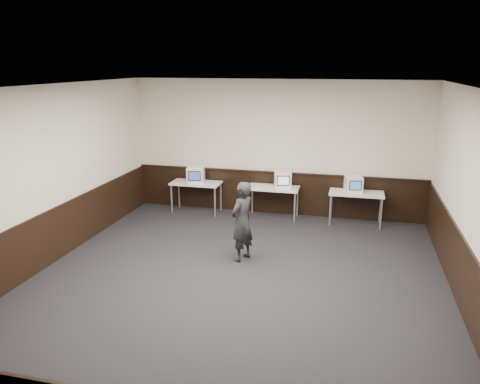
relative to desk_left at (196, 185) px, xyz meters
name	(u,v)px	position (x,y,z in m)	size (l,w,h in m)	color
floor	(235,285)	(1.90, -3.60, -0.68)	(8.00, 8.00, 0.00)	black
ceiling	(234,88)	(1.90, -3.60, 2.52)	(8.00, 8.00, 0.00)	white
back_wall	(277,148)	(1.90, 0.40, 0.92)	(7.00, 7.00, 0.00)	beige
front_wall	(103,328)	(1.90, -7.60, 0.92)	(7.00, 7.00, 0.00)	beige
left_wall	(40,179)	(-1.60, -3.60, 0.92)	(8.00, 8.00, 0.00)	beige
right_wall	(477,208)	(5.40, -3.60, 0.92)	(8.00, 8.00, 0.00)	beige
wainscot_back	(276,193)	(1.90, 0.38, -0.18)	(6.98, 0.04, 1.00)	black
wainscot_left	(48,238)	(-1.58, -3.60, -0.18)	(0.04, 7.98, 1.00)	black
wainscot_right	(465,280)	(5.38, -3.60, -0.18)	(0.04, 7.98, 1.00)	black
wainscot_rail	(276,172)	(1.90, 0.36, 0.34)	(6.98, 0.06, 0.04)	black
desk_left	(196,185)	(0.00, 0.00, 0.00)	(1.20, 0.60, 0.75)	silver
desk_center	(273,190)	(1.90, 0.00, 0.00)	(1.20, 0.60, 0.75)	silver
desk_right	(356,195)	(3.80, 0.00, 0.00)	(1.20, 0.60, 0.75)	silver
emac_left	(196,175)	(0.02, -0.05, 0.27)	(0.47, 0.49, 0.40)	white
emac_center	(283,179)	(2.12, 0.03, 0.26)	(0.46, 0.48, 0.38)	white
emac_right	(354,184)	(3.72, 0.02, 0.25)	(0.44, 0.45, 0.36)	white
person	(242,221)	(1.77, -2.55, 0.07)	(0.55, 0.36, 1.50)	black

